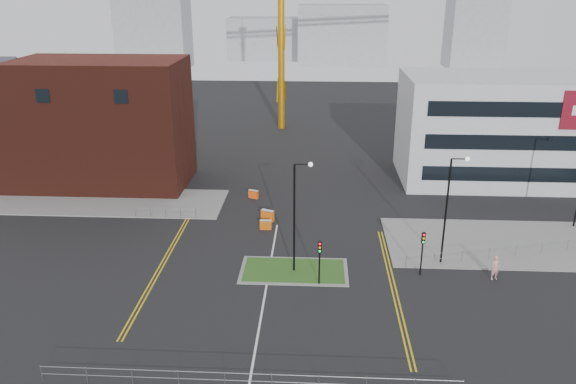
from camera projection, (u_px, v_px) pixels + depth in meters
name	position (u px, v px, depth m)	size (l,w,h in m)	color
ground	(259.00, 328.00, 37.54)	(200.00, 200.00, 0.00)	black
pavement_left	(91.00, 201.00, 59.08)	(28.00, 8.00, 0.12)	slate
pavement_right	(523.00, 244.00, 49.52)	(24.00, 10.00, 0.12)	slate
island_kerb	(294.00, 271.00, 44.91)	(8.60, 4.60, 0.08)	slate
grass_island	(294.00, 271.00, 44.90)	(8.00, 4.00, 0.12)	#224818
brick_building	(78.00, 124.00, 62.46)	(24.20, 10.07, 14.24)	#421810
office_block	(513.00, 129.00, 64.04)	(25.00, 12.20, 12.00)	#BABDC0
streetlamp_island	(297.00, 209.00, 43.01)	(1.46, 0.36, 9.18)	black
streetlamp_right_near	(450.00, 202.00, 44.29)	(1.46, 0.36, 9.18)	black
traffic_light_island	(320.00, 255.00, 42.03)	(0.28, 0.33, 3.65)	black
traffic_light_right	(423.00, 245.00, 43.51)	(0.28, 0.33, 3.65)	black
railing_front	(248.00, 378.00, 31.65)	(24.05, 0.05, 1.10)	gray
railing_left	(165.00, 212.00, 54.66)	(6.05, 0.05, 1.10)	gray
railing_right	(516.00, 248.00, 47.00)	(19.05, 5.05, 1.10)	gray
centre_line	(262.00, 312.00, 39.41)	(0.15, 30.00, 0.01)	silver
yellow_left_a	(165.00, 256.00, 47.34)	(0.12, 24.00, 0.01)	gold
yellow_left_b	(169.00, 256.00, 47.32)	(0.12, 24.00, 0.01)	gold
yellow_right_a	(391.00, 286.00, 42.68)	(0.12, 20.00, 0.01)	gold
yellow_right_b	(395.00, 286.00, 42.66)	(0.12, 20.00, 0.01)	gold
skyline_a	(153.00, 25.00, 147.87)	(18.00, 12.00, 22.00)	gray
skyline_b	(342.00, 35.00, 155.79)	(24.00, 12.00, 16.00)	gray
skyline_c	(477.00, 13.00, 147.28)	(14.00, 12.00, 28.00)	gray
skyline_d	(280.00, 38.00, 166.74)	(30.00, 12.00, 12.00)	gray
pedestrian	(496.00, 268.00, 43.39)	(0.73, 0.48, 2.01)	pink
barrier_left	(266.00, 224.00, 52.38)	(1.10, 0.39, 0.92)	#D5560B
barrier_mid	(253.00, 194.00, 59.96)	(1.12, 0.72, 0.89)	#F7500D
barrier_right	(268.00, 215.00, 54.26)	(1.35, 0.90, 1.08)	orange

